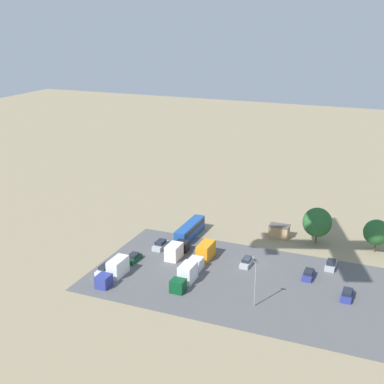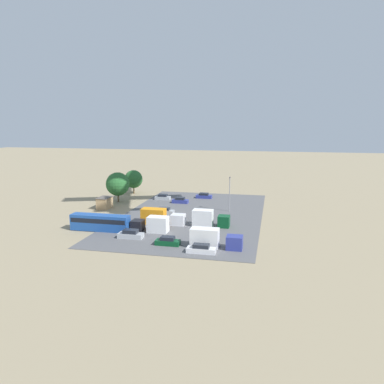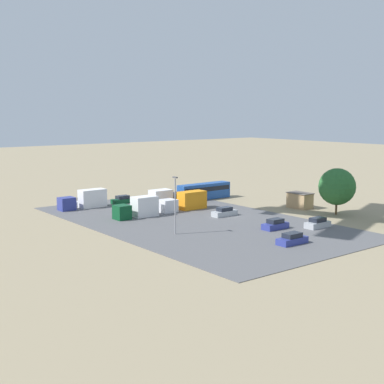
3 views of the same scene
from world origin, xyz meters
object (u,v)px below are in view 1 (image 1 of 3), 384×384
parked_truck_0 (114,271)px  parked_truck_2 (203,254)px  parked_car_1 (247,262)px  parked_truck_3 (176,250)px  bus (190,230)px  parked_car_3 (347,295)px  parked_car_6 (105,269)px  parked_car_5 (134,258)px  parked_truck_1 (185,276)px  shed_building (279,231)px  parked_car_2 (308,274)px  parked_car_4 (161,245)px  parked_car_0 (331,265)px

parked_truck_0 → parked_truck_2: parked_truck_0 is taller
parked_car_1 → parked_truck_3: 14.56m
bus → parked_truck_0: (5.50, 23.43, -0.19)m
parked_car_3 → parked_car_6: 44.87m
bus → parked_truck_0: 24.07m
parked_car_5 → parked_truck_3: 8.83m
parked_car_3 → parked_truck_1: (28.11, 6.26, 0.91)m
parked_truck_1 → shed_building: bearing=-110.6°
parked_car_1 → parked_truck_1: parked_truck_1 is taller
parked_car_2 → parked_truck_1: parked_truck_1 is taller
parked_car_4 → parked_car_5: 8.08m
parked_car_6 → parked_truck_3: bearing=-130.0°
parked_car_1 → parked_car_2: size_ratio=1.07×
parked_car_5 → parked_car_6: 7.00m
parked_car_0 → parked_truck_1: 29.15m
shed_building → parked_car_5: size_ratio=1.04×
parked_car_2 → parked_truck_2: parked_truck_2 is taller
parked_car_0 → parked_car_1: (15.54, 5.07, -0.01)m
parked_car_4 → parked_truck_0: bearing=-97.4°
parked_car_2 → parked_truck_1: 23.31m
parked_car_2 → shed_building: bearing=120.1°
parked_truck_3 → parked_car_3: bearing=-6.4°
bus → parked_truck_3: (-1.36, 10.30, -0.29)m
parked_car_3 → parked_truck_3: (34.41, -3.84, 0.78)m
parked_car_1 → parked_car_3: 20.78m
parked_car_4 → parked_car_6: 15.06m
shed_building → parked_car_0: (-13.06, 11.13, -0.71)m
shed_building → parked_truck_0: parked_truck_0 is taller
parked_car_3 → parked_car_6: (44.19, 7.83, -0.02)m
parked_car_2 → parked_truck_2: 20.95m
bus → parked_car_6: 23.54m
parked_truck_3 → parked_car_1: bearing=7.3°
shed_building → parked_car_3: (-17.52, 21.88, -0.72)m
parked_car_0 → parked_truck_3: size_ratio=0.58×
bus → parked_truck_3: 10.39m
parked_truck_2 → parked_car_0: bearing=-164.3°
parked_car_1 → parked_car_6: parked_car_1 is taller
bus → parked_car_5: bearing=69.7°
parked_car_2 → parked_car_6: size_ratio=0.89×
parked_car_1 → parked_truck_3: size_ratio=0.62×
shed_building → parked_car_3: size_ratio=1.00×
parked_car_4 → parked_car_6: size_ratio=0.97×
parked_truck_0 → parked_car_2: bearing=-157.0°
parked_car_0 → parked_truck_2: bearing=15.7°
parked_truck_0 → parked_truck_3: (-6.86, -13.13, -0.11)m
bus → parked_truck_3: size_ratio=1.63×
shed_building → parked_truck_1: parked_truck_1 is taller
parked_car_2 → parked_car_3: parked_car_2 is taller
shed_building → parked_truck_3: 24.72m
parked_car_4 → parked_truck_3: size_ratio=0.64×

